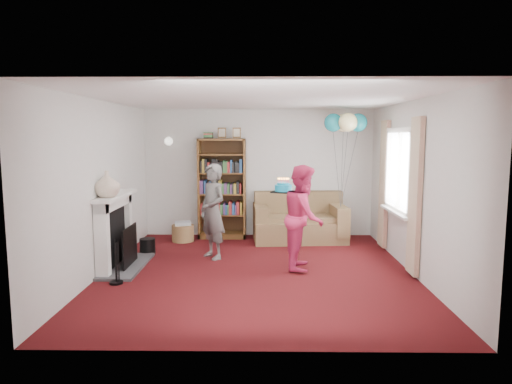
{
  "coord_description": "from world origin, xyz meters",
  "views": [
    {
      "loc": [
        0.08,
        -6.52,
        2.0
      ],
      "look_at": [
        -0.02,
        0.6,
        1.11
      ],
      "focal_mm": 32.0,
      "sensor_mm": 36.0,
      "label": 1
    }
  ],
  "objects_px": {
    "bookcase": "(222,189)",
    "birthday_cake": "(283,188)",
    "person_striped": "(213,211)",
    "sofa": "(299,222)",
    "person_magenta": "(304,217)"
  },
  "relations": [
    {
      "from": "bookcase",
      "to": "birthday_cake",
      "type": "bearing_deg",
      "value": -57.84
    },
    {
      "from": "person_magenta",
      "to": "birthday_cake",
      "type": "distance_m",
      "value": 0.59
    },
    {
      "from": "sofa",
      "to": "birthday_cake",
      "type": "xyz_separation_m",
      "value": [
        -0.38,
        -1.54,
        0.84
      ]
    },
    {
      "from": "sofa",
      "to": "person_magenta",
      "type": "height_order",
      "value": "person_magenta"
    },
    {
      "from": "bookcase",
      "to": "birthday_cake",
      "type": "xyz_separation_m",
      "value": [
        1.11,
        -1.77,
        0.23
      ]
    },
    {
      "from": "person_striped",
      "to": "birthday_cake",
      "type": "bearing_deg",
      "value": 39.75
    },
    {
      "from": "person_striped",
      "to": "person_magenta",
      "type": "height_order",
      "value": "person_magenta"
    },
    {
      "from": "person_striped",
      "to": "birthday_cake",
      "type": "relative_size",
      "value": 4.8
    },
    {
      "from": "bookcase",
      "to": "birthday_cake",
      "type": "relative_size",
      "value": 6.68
    },
    {
      "from": "person_striped",
      "to": "sofa",
      "type": "bearing_deg",
      "value": 91.87
    },
    {
      "from": "person_striped",
      "to": "birthday_cake",
      "type": "height_order",
      "value": "person_striped"
    },
    {
      "from": "person_striped",
      "to": "birthday_cake",
      "type": "distance_m",
      "value": 1.22
    },
    {
      "from": "sofa",
      "to": "person_magenta",
      "type": "relative_size",
      "value": 1.1
    },
    {
      "from": "person_magenta",
      "to": "birthday_cake",
      "type": "xyz_separation_m",
      "value": [
        -0.29,
        0.32,
        0.4
      ]
    },
    {
      "from": "birthday_cake",
      "to": "sofa",
      "type": "bearing_deg",
      "value": 76.23
    }
  ]
}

